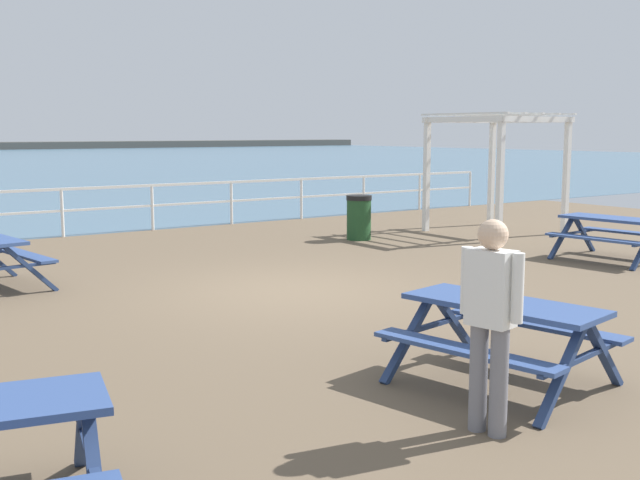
{
  "coord_description": "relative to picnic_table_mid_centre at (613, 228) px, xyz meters",
  "views": [
    {
      "loc": [
        -6.02,
        -9.33,
        2.31
      ],
      "look_at": [
        0.08,
        -0.53,
        0.8
      ],
      "focal_mm": 43.51,
      "sensor_mm": 36.0,
      "label": 1
    }
  ],
  "objects": [
    {
      "name": "ground_plane",
      "position": [
        -6.14,
        1.01,
        -0.68
      ],
      "size": [
        30.0,
        24.0,
        0.2
      ],
      "primitive_type": "cube",
      "color": "brown"
    },
    {
      "name": "seaward_railing",
      "position": [
        -6.14,
        8.76,
        0.17
      ],
      "size": [
        23.07,
        0.07,
        1.08
      ],
      "color": "white",
      "rests_on": "ground"
    },
    {
      "name": "picnic_table_mid_centre",
      "position": [
        0.0,
        0.0,
        0.0
      ],
      "size": [
        1.71,
        1.95,
        0.8
      ],
      "rotation": [
        0.0,
        0.0,
        1.68
      ],
      "color": "#334C84",
      "rests_on": "ground"
    },
    {
      "name": "picnic_table_far_left",
      "position": [
        -6.88,
        -3.63,
        0.0
      ],
      "size": [
        1.83,
        2.06,
        0.8
      ],
      "rotation": [
        0.0,
        0.0,
        1.77
      ],
      "color": "#334C84",
      "rests_on": "ground"
    },
    {
      "name": "visitor",
      "position": [
        -7.85,
        -4.36,
        0.36
      ],
      "size": [
        0.28,
        0.52,
        1.66
      ],
      "rotation": [
        0.0,
        0.0,
        3.34
      ],
      "color": "slate",
      "rests_on": "ground"
    },
    {
      "name": "lattice_pergola",
      "position": [
        1.18,
        3.9,
        1.41
      ],
      "size": [
        2.48,
        2.6,
        2.7
      ],
      "rotation": [
        0.0,
        0.0,
        0.02
      ],
      "color": "white",
      "rests_on": "ground"
    },
    {
      "name": "litter_bin",
      "position": [
        -2.1,
        4.73,
        -0.1
      ],
      "size": [
        0.55,
        0.55,
        0.95
      ],
      "color": "#1E4723",
      "rests_on": "ground"
    }
  ]
}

